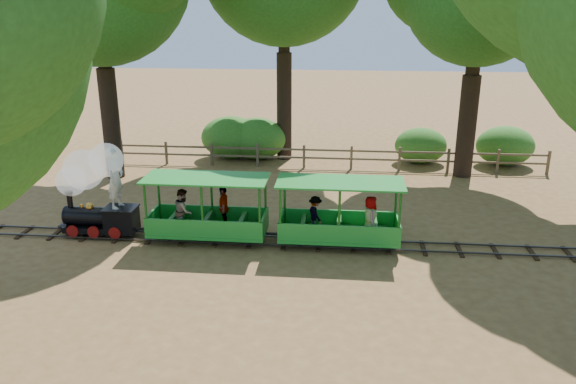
# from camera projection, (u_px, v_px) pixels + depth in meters

# --- Properties ---
(ground) EXTENTS (90.00, 90.00, 0.00)m
(ground) POSITION_uv_depth(u_px,v_px,m) (319.00, 245.00, 16.32)
(ground) COLOR olive
(ground) RESTS_ON ground
(track) EXTENTS (22.00, 1.00, 0.10)m
(track) POSITION_uv_depth(u_px,v_px,m) (319.00, 243.00, 16.30)
(track) COLOR #3F3D3A
(track) RESTS_ON ground
(locomotive) EXTENTS (2.53, 1.19, 2.90)m
(locomotive) POSITION_uv_depth(u_px,v_px,m) (93.00, 183.00, 16.48)
(locomotive) COLOR black
(locomotive) RESTS_ON ground
(carriage_front) EXTENTS (3.57, 1.46, 1.85)m
(carriage_front) POSITION_uv_depth(u_px,v_px,m) (205.00, 215.00, 16.33)
(carriage_front) COLOR #1F902C
(carriage_front) RESTS_ON track
(carriage_rear) EXTENTS (3.57, 1.46, 1.85)m
(carriage_rear) POSITION_uv_depth(u_px,v_px,m) (340.00, 221.00, 16.01)
(carriage_rear) COLOR #1F902C
(carriage_rear) RESTS_ON track
(fence) EXTENTS (18.10, 0.10, 1.00)m
(fence) POSITION_uv_depth(u_px,v_px,m) (328.00, 155.00, 23.68)
(fence) COLOR brown
(fence) RESTS_ON ground
(shrub_west) EXTENTS (2.68, 2.06, 1.86)m
(shrub_west) POSITION_uv_depth(u_px,v_px,m) (256.00, 138.00, 25.10)
(shrub_west) COLOR #2D6B1E
(shrub_west) RESTS_ON ground
(shrub_mid_w) EXTENTS (2.74, 2.11, 1.90)m
(shrub_mid_w) POSITION_uv_depth(u_px,v_px,m) (232.00, 137.00, 25.19)
(shrub_mid_w) COLOR #2D6B1E
(shrub_mid_w) RESTS_ON ground
(shrub_mid_e) EXTENTS (2.25, 1.73, 1.56)m
(shrub_mid_e) POSITION_uv_depth(u_px,v_px,m) (421.00, 146.00, 24.47)
(shrub_mid_e) COLOR #2D6B1E
(shrub_mid_e) RESTS_ON ground
(shrub_east) EXTENTS (2.46, 1.89, 1.70)m
(shrub_east) POSITION_uv_depth(u_px,v_px,m) (505.00, 146.00, 24.12)
(shrub_east) COLOR #2D6B1E
(shrub_east) RESTS_ON ground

